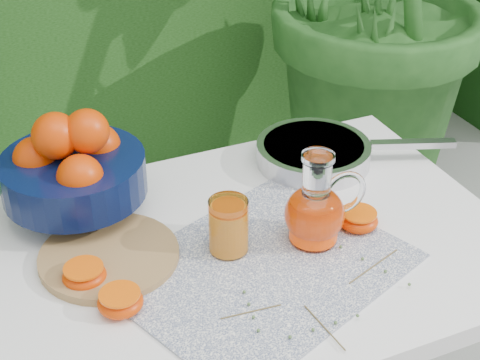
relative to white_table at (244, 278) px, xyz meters
name	(u,v)px	position (x,y,z in m)	size (l,w,h in m)	color
white_table	(244,278)	(0.00, 0.00, 0.00)	(1.00, 0.70, 0.75)	white
placemat	(262,269)	(0.00, -0.08, 0.08)	(0.49, 0.38, 0.00)	#0D1C49
cutting_board	(109,256)	(-0.24, 0.06, 0.09)	(0.25, 0.25, 0.02)	olive
fruit_bowl	(72,167)	(-0.26, 0.24, 0.18)	(0.28, 0.28, 0.22)	black
juice_pitcher	(316,211)	(0.12, -0.04, 0.15)	(0.16, 0.12, 0.18)	white
juice_tumbler	(228,227)	(-0.04, -0.01, 0.14)	(0.09, 0.09, 0.11)	white
saute_pan	(315,152)	(0.26, 0.21, 0.11)	(0.46, 0.32, 0.05)	silver
orange_halves	(195,263)	(-0.11, -0.04, 0.10)	(0.61, 0.18, 0.04)	#D83702
thyme_sprigs	(321,299)	(0.05, -0.20, 0.09)	(0.37, 0.23, 0.01)	brown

